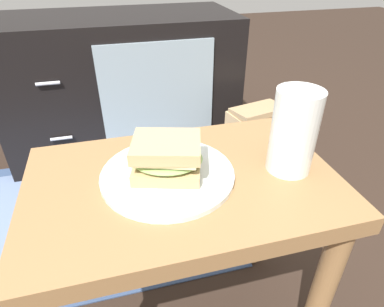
{
  "coord_description": "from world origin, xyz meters",
  "views": [
    {
      "loc": [
        -0.11,
        -0.46,
        0.82
      ],
      "look_at": [
        0.02,
        0.0,
        0.51
      ],
      "focal_mm": 30.79,
      "sensor_mm": 36.0,
      "label": 1
    }
  ],
  "objects": [
    {
      "name": "side_table",
      "position": [
        0.0,
        0.0,
        0.37
      ],
      "size": [
        0.56,
        0.36,
        0.46
      ],
      "color": "olive",
      "rests_on": "ground"
    },
    {
      "name": "beer_glass",
      "position": [
        0.2,
        -0.02,
        0.54
      ],
      "size": [
        0.08,
        0.08,
        0.16
      ],
      "color": "silver",
      "rests_on": "side_table"
    },
    {
      "name": "area_rug",
      "position": [
        -0.39,
        0.48,
        0.0
      ],
      "size": [
        1.26,
        0.74,
        0.01
      ],
      "color": "#384C72",
      "rests_on": "ground"
    },
    {
      "name": "plate",
      "position": [
        -0.03,
        0.01,
        0.47
      ],
      "size": [
        0.24,
        0.24,
        0.01
      ],
      "primitive_type": "cylinder",
      "color": "silver",
      "rests_on": "side_table"
    },
    {
      "name": "sandwich_front",
      "position": [
        -0.03,
        0.01,
        0.5
      ],
      "size": [
        0.15,
        0.13,
        0.07
      ],
      "color": "tan",
      "rests_on": "plate"
    },
    {
      "name": "tv_cabinet",
      "position": [
        -0.04,
        0.95,
        0.29
      ],
      "size": [
        0.96,
        0.46,
        0.58
      ],
      "color": "black",
      "rests_on": "ground"
    },
    {
      "name": "paper_bag",
      "position": [
        0.41,
        0.53,
        0.15
      ],
      "size": [
        0.23,
        0.18,
        0.32
      ],
      "color": "tan",
      "rests_on": "ground"
    }
  ]
}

